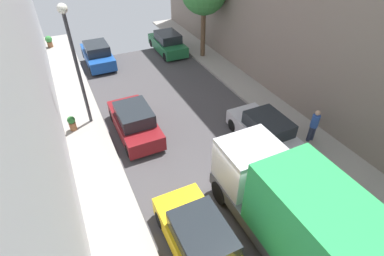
{
  "coord_description": "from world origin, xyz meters",
  "views": [
    {
      "loc": [
        -5.23,
        -6.16,
        9.33
      ],
      "look_at": [
        -0.21,
        4.26,
        0.5
      ],
      "focal_mm": 27.37,
      "sensor_mm": 36.0,
      "label": 1
    }
  ],
  "objects_px": {
    "parked_car_left_2": "(200,241)",
    "delivery_truck": "(298,218)",
    "parked_car_right_3": "(168,43)",
    "potted_plant_3": "(72,123)",
    "lamp_post": "(73,51)",
    "parked_car_left_4": "(98,55)",
    "parked_car_right_2": "(265,132)",
    "pedestrian": "(314,125)",
    "parked_car_left_3": "(135,122)",
    "potted_plant_2": "(49,41)"
  },
  "relations": [
    {
      "from": "parked_car_right_3",
      "to": "potted_plant_2",
      "type": "relative_size",
      "value": 4.63
    },
    {
      "from": "parked_car_left_2",
      "to": "parked_car_right_2",
      "type": "height_order",
      "value": "same"
    },
    {
      "from": "parked_car_left_3",
      "to": "parked_car_right_2",
      "type": "bearing_deg",
      "value": -32.92
    },
    {
      "from": "potted_plant_2",
      "to": "pedestrian",
      "type": "bearing_deg",
      "value": -60.15
    },
    {
      "from": "parked_car_left_3",
      "to": "parked_car_right_3",
      "type": "relative_size",
      "value": 1.0
    },
    {
      "from": "parked_car_left_3",
      "to": "delivery_truck",
      "type": "relative_size",
      "value": 0.64
    },
    {
      "from": "parked_car_left_4",
      "to": "parked_car_right_3",
      "type": "distance_m",
      "value": 5.4
    },
    {
      "from": "parked_car_left_2",
      "to": "lamp_post",
      "type": "bearing_deg",
      "value": 101.77
    },
    {
      "from": "parked_car_right_2",
      "to": "delivery_truck",
      "type": "distance_m",
      "value": 5.7
    },
    {
      "from": "parked_car_left_2",
      "to": "delivery_truck",
      "type": "bearing_deg",
      "value": -23.26
    },
    {
      "from": "parked_car_left_4",
      "to": "lamp_post",
      "type": "distance_m",
      "value": 8.22
    },
    {
      "from": "parked_car_left_4",
      "to": "pedestrian",
      "type": "xyz_separation_m",
      "value": [
        7.47,
        -13.55,
        0.35
      ]
    },
    {
      "from": "parked_car_right_2",
      "to": "potted_plant_2",
      "type": "relative_size",
      "value": 4.63
    },
    {
      "from": "pedestrian",
      "to": "parked_car_left_4",
      "type": "bearing_deg",
      "value": 118.88
    },
    {
      "from": "parked_car_left_2",
      "to": "lamp_post",
      "type": "xyz_separation_m",
      "value": [
        -1.9,
        9.12,
        3.32
      ]
    },
    {
      "from": "delivery_truck",
      "to": "lamp_post",
      "type": "height_order",
      "value": "lamp_post"
    },
    {
      "from": "parked_car_left_2",
      "to": "delivery_truck",
      "type": "distance_m",
      "value": 3.13
    },
    {
      "from": "parked_car_left_2",
      "to": "parked_car_left_4",
      "type": "bearing_deg",
      "value": 90.0
    },
    {
      "from": "parked_car_left_4",
      "to": "pedestrian",
      "type": "height_order",
      "value": "pedestrian"
    },
    {
      "from": "parked_car_right_3",
      "to": "potted_plant_2",
      "type": "distance_m",
      "value": 9.61
    },
    {
      "from": "potted_plant_2",
      "to": "lamp_post",
      "type": "distance_m",
      "value": 12.4
    },
    {
      "from": "parked_car_left_4",
      "to": "potted_plant_2",
      "type": "height_order",
      "value": "parked_car_left_4"
    },
    {
      "from": "parked_car_right_3",
      "to": "delivery_truck",
      "type": "xyz_separation_m",
      "value": [
        -2.7,
        -17.42,
        1.07
      ]
    },
    {
      "from": "potted_plant_2",
      "to": "potted_plant_3",
      "type": "height_order",
      "value": "potted_plant_2"
    },
    {
      "from": "delivery_truck",
      "to": "potted_plant_2",
      "type": "xyz_separation_m",
      "value": [
        -5.65,
        22.17,
        -1.13
      ]
    },
    {
      "from": "delivery_truck",
      "to": "pedestrian",
      "type": "relative_size",
      "value": 3.84
    },
    {
      "from": "parked_car_left_4",
      "to": "potted_plant_3",
      "type": "height_order",
      "value": "parked_car_left_4"
    },
    {
      "from": "pedestrian",
      "to": "parked_car_right_2",
      "type": "bearing_deg",
      "value": 156.44
    },
    {
      "from": "parked_car_left_4",
      "to": "delivery_truck",
      "type": "bearing_deg",
      "value": -81.26
    },
    {
      "from": "lamp_post",
      "to": "parked_car_left_4",
      "type": "bearing_deg",
      "value": 75.36
    },
    {
      "from": "potted_plant_3",
      "to": "lamp_post",
      "type": "distance_m",
      "value": 3.62
    },
    {
      "from": "parked_car_right_3",
      "to": "lamp_post",
      "type": "relative_size",
      "value": 0.7
    },
    {
      "from": "lamp_post",
      "to": "potted_plant_3",
      "type": "bearing_deg",
      "value": -157.68
    },
    {
      "from": "parked_car_left_4",
      "to": "delivery_truck",
      "type": "height_order",
      "value": "delivery_truck"
    },
    {
      "from": "parked_car_right_2",
      "to": "parked_car_right_3",
      "type": "bearing_deg",
      "value": 90.0
    },
    {
      "from": "parked_car_left_3",
      "to": "parked_car_left_4",
      "type": "height_order",
      "value": "same"
    },
    {
      "from": "pedestrian",
      "to": "potted_plant_2",
      "type": "xyz_separation_m",
      "value": [
        -10.43,
        18.17,
        -0.42
      ]
    },
    {
      "from": "delivery_truck",
      "to": "parked_car_left_2",
      "type": "bearing_deg",
      "value": 156.74
    },
    {
      "from": "parked_car_left_4",
      "to": "potted_plant_3",
      "type": "bearing_deg",
      "value": -110.35
    },
    {
      "from": "potted_plant_3",
      "to": "pedestrian",
      "type": "bearing_deg",
      "value": -29.74
    },
    {
      "from": "parked_car_right_3",
      "to": "potted_plant_3",
      "type": "relative_size",
      "value": 5.31
    },
    {
      "from": "potted_plant_3",
      "to": "lamp_post",
      "type": "height_order",
      "value": "lamp_post"
    },
    {
      "from": "delivery_truck",
      "to": "lamp_post",
      "type": "bearing_deg",
      "value": 114.1
    },
    {
      "from": "parked_car_left_4",
      "to": "parked_car_right_2",
      "type": "relative_size",
      "value": 1.0
    },
    {
      "from": "parked_car_left_3",
      "to": "parked_car_right_2",
      "type": "distance_m",
      "value": 6.43
    },
    {
      "from": "parked_car_left_3",
      "to": "potted_plant_3",
      "type": "xyz_separation_m",
      "value": [
        -2.84,
        1.49,
        -0.15
      ]
    },
    {
      "from": "parked_car_right_3",
      "to": "lamp_post",
      "type": "distance_m",
      "value": 10.74
    },
    {
      "from": "parked_car_left_3",
      "to": "parked_car_left_2",
      "type": "bearing_deg",
      "value": -90.0
    },
    {
      "from": "delivery_truck",
      "to": "pedestrian",
      "type": "xyz_separation_m",
      "value": [
        4.77,
        4.0,
        -0.71
      ]
    },
    {
      "from": "parked_car_left_4",
      "to": "pedestrian",
      "type": "relative_size",
      "value": 2.44
    }
  ]
}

